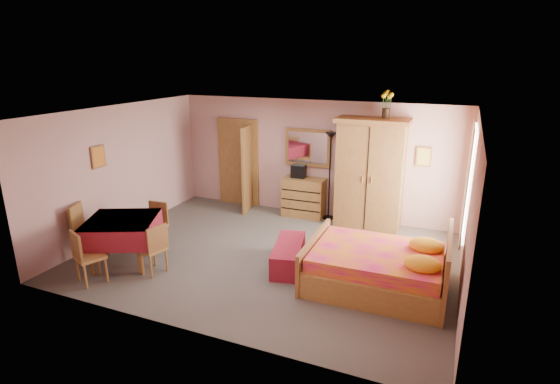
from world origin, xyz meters
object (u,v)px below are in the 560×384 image
at_px(wardrobe, 370,174).
at_px(chair_west, 90,231).
at_px(bed, 377,257).
at_px(stereo, 299,171).
at_px(sunflower_vase, 387,104).
at_px(chair_south, 90,256).
at_px(chest_of_drawers, 304,197).
at_px(chair_north, 154,227).
at_px(floor_lamp, 330,177).
at_px(wall_mirror, 308,148).
at_px(bench, 289,255).
at_px(dining_table, 123,242).
at_px(chair_east, 152,248).

xyz_separation_m(wardrobe, chair_west, (-4.27, -3.46, -0.65)).
bearing_deg(bed, stereo, 130.21).
distance_m(sunflower_vase, chair_south, 6.06).
bearing_deg(stereo, bed, -48.77).
bearing_deg(chest_of_drawers, chair_north, -127.17).
height_order(sunflower_vase, bed, sunflower_vase).
xyz_separation_m(floor_lamp, chair_west, (-3.37, -3.59, -0.47)).
xyz_separation_m(chest_of_drawers, chair_north, (-1.99, -2.77, -0.00)).
distance_m(wardrobe, chair_west, 5.54).
xyz_separation_m(wall_mirror, bench, (0.62, -2.69, -1.34)).
bearing_deg(chair_north, chair_west, 40.85).
bearing_deg(stereo, sunflower_vase, -1.96).
distance_m(stereo, chair_west, 4.48).
relative_size(wardrobe, bench, 1.86).
relative_size(chest_of_drawers, dining_table, 0.82).
bearing_deg(chest_of_drawers, bench, -77.44).
relative_size(wardrobe, bed, 1.08).
relative_size(floor_lamp, chair_east, 2.25).
relative_size(bed, chair_south, 2.39).
relative_size(bench, chair_west, 1.24).
xyz_separation_m(wall_mirror, dining_table, (-2.07, -3.71, -1.13)).
distance_m(stereo, dining_table, 4.08).
distance_m(stereo, bench, 2.76).
bearing_deg(chair_south, sunflower_vase, 72.23).
relative_size(chair_north, chair_west, 0.87).
relative_size(sunflower_vase, chair_west, 0.56).
distance_m(wall_mirror, sunflower_vase, 2.01).
distance_m(sunflower_vase, dining_table, 5.58).
xyz_separation_m(bench, chair_west, (-3.41, -1.06, 0.29)).
relative_size(bench, chair_south, 1.38).
bearing_deg(floor_lamp, chest_of_drawers, -174.54).
bearing_deg(chair_east, sunflower_vase, -27.24).
bearing_deg(chest_of_drawers, sunflower_vase, -2.05).
xyz_separation_m(chest_of_drawers, wall_mirror, (0.00, 0.21, 1.11)).
bearing_deg(bed, wardrobe, 103.86).
bearing_deg(sunflower_vase, stereo, 178.04).
distance_m(chair_west, chair_east, 1.38).
distance_m(floor_lamp, wardrobe, 0.93).
height_order(wardrobe, chair_east, wardrobe).
bearing_deg(chair_north, wall_mirror, -126.55).
distance_m(wardrobe, bench, 2.73).
bearing_deg(wardrobe, bed, -75.86).
height_order(chair_west, chair_east, chair_west).
relative_size(wall_mirror, chair_east, 1.22).
relative_size(bed, bench, 1.73).
relative_size(floor_lamp, dining_table, 1.72).
bearing_deg(wardrobe, chair_east, -130.29).
xyz_separation_m(floor_lamp, chair_south, (-2.67, -4.27, -0.52)).
bearing_deg(chair_east, wall_mirror, -6.43).
bearing_deg(wardrobe, wall_mirror, 168.63).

